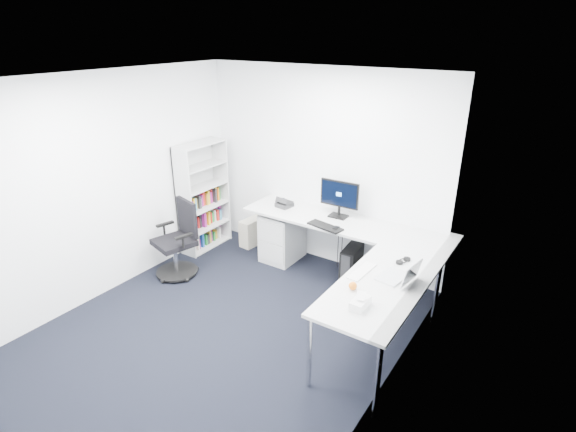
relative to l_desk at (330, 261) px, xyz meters
The scene contains 22 objects.
ground 1.56m from the l_desk, 111.45° to the right, with size 4.20×4.20×0.00m, color black.
ceiling 2.74m from the l_desk, 111.45° to the right, with size 4.20×4.20×0.00m, color white.
wall_back 1.30m from the l_desk, 128.16° to the left, with size 3.60×0.02×2.70m, color white.
wall_front 3.67m from the l_desk, 98.93° to the right, with size 3.60×0.02×2.70m, color white.
wall_left 2.89m from the l_desk, 149.22° to the right, with size 0.02×4.20×2.70m, color white.
wall_right 2.10m from the l_desk, 48.24° to the right, with size 0.02×4.20×2.70m, color white.
l_desk is the anchor object (origin of this frame).
drawer_pedestal 1.04m from the l_desk, 159.27° to the left, with size 0.47×0.58×0.72m, color #B7BABA.
bookshelf 2.21m from the l_desk, behind, with size 0.32×0.81×1.62m, color #BCBEBE, non-canonical shape.
task_chair 2.08m from the l_desk, 156.52° to the right, with size 0.58×0.58×1.03m, color black, non-canonical shape.
black_pc_tower 0.50m from the l_desk, 78.03° to the left, with size 0.19×0.43×0.42m, color black.
beige_pc_tower 1.70m from the l_desk, 162.63° to the left, with size 0.20×0.44×0.42m, color #B8B29C.
power_strip 0.76m from the l_desk, 54.76° to the left, with size 0.36×0.06×0.04m, color silver.
monitor 0.82m from the l_desk, 106.86° to the left, with size 0.53×0.17×0.51m, color black, non-canonical shape.
black_keyboard 0.44m from the l_desk, 148.98° to the left, with size 0.47×0.17×0.02m, color black.
mouse 0.43m from the l_desk, 72.74° to the left, with size 0.06×0.10×0.03m, color black.
desk_phone 1.12m from the l_desk, 158.36° to the left, with size 0.20×0.20×0.14m, color #272729, non-canonical shape.
laptop 1.33m from the l_desk, 31.48° to the right, with size 0.33×0.32×0.24m, color silver, non-canonical shape.
white_keyboard 1.10m from the l_desk, 43.30° to the right, with size 0.12×0.43×0.01m, color silver.
headphones 1.14m from the l_desk, 14.30° to the right, with size 0.11×0.18×0.05m, color black, non-canonical shape.
orange_fruit 1.40m from the l_desk, 52.57° to the right, with size 0.08×0.08×0.08m, color orange.
tissue_box 1.68m from the l_desk, 52.27° to the right, with size 0.12×0.23×0.08m, color silver.
Camera 1 is at (2.88, -3.07, 3.12)m, focal length 28.00 mm.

